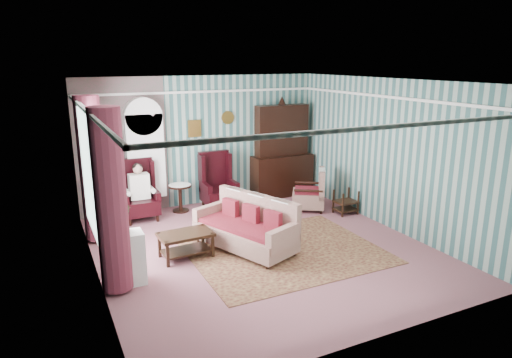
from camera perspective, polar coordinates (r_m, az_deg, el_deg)
name	(u,v)px	position (r m, az deg, el deg)	size (l,w,h in m)	color
floor	(262,248)	(8.16, 0.75, -8.66)	(6.00, 6.00, 0.00)	#8C5157
room_shell	(224,137)	(7.50, -4.04, 5.22)	(5.53, 6.02, 2.91)	#335D5B
bookcase	(146,162)	(9.97, -13.61, 2.05)	(0.80, 0.28, 2.24)	silver
dresser_hutch	(282,148)	(10.98, 3.31, 3.90)	(1.50, 0.56, 2.36)	black
wingback_left	(139,191)	(9.68, -14.37, -1.42)	(0.76, 0.80, 1.25)	black
wingback_right	(219,181)	(10.14, -4.67, -0.26)	(0.76, 0.80, 1.25)	black
seated_woman	(139,192)	(9.69, -14.36, -1.62)	(0.44, 0.40, 1.18)	silver
round_side_table	(180,198)	(10.11, -9.44, -2.38)	(0.50, 0.50, 0.60)	black
nest_table	(346,202)	(10.02, 11.16, -2.79)	(0.45, 0.38, 0.54)	black
plant_stand	(125,259)	(7.07, -16.04, -9.60)	(0.55, 0.35, 0.80)	silver
rug	(285,251)	(8.05, 3.65, -9.00)	(3.20, 2.60, 0.01)	#4B191C
sofa	(244,221)	(7.95, -1.45, -5.23)	(1.87, 0.94, 1.05)	beige
floral_armchair	(308,190)	(10.13, 6.56, -1.39)	(0.76, 0.73, 0.89)	#C0B295
coffee_table	(186,245)	(7.83, -8.75, -8.17)	(0.89, 0.54, 0.43)	black
potted_plant_a	(116,222)	(6.77, -17.04, -5.15)	(0.39, 0.33, 0.43)	#204917
potted_plant_b	(121,216)	(6.98, -16.47, -4.50)	(0.24, 0.19, 0.43)	#255B1C
potted_plant_c	(113,221)	(6.91, -17.47, -5.02)	(0.21, 0.21, 0.37)	#26581B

